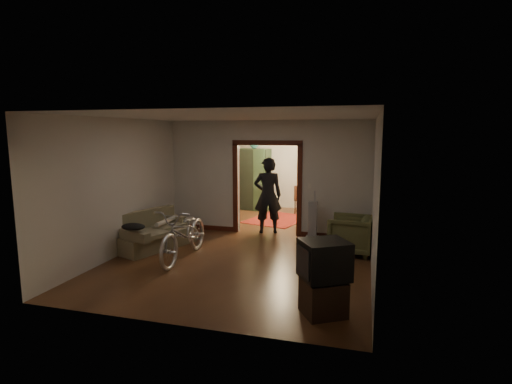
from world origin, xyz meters
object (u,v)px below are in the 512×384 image
at_px(person, 268,195).
at_px(locker, 254,179).
at_px(armchair, 350,234).
at_px(desk, 325,202).
at_px(bicycle, 185,233).
at_px(sofa, 155,229).

distance_m(person, locker, 3.09).
xyz_separation_m(armchair, desk, (-0.97, 4.17, -0.06)).
xyz_separation_m(locker, desk, (2.28, 0.13, -0.66)).
xyz_separation_m(armchair, locker, (-3.25, 4.05, 0.60)).
distance_m(bicycle, person, 2.75).
relative_size(sofa, desk, 1.92).
bearing_deg(sofa, desk, 77.16).
bearing_deg(bicycle, locker, 89.30).
bearing_deg(sofa, locker, 99.42).
relative_size(bicycle, desk, 2.21).
bearing_deg(desk, bicycle, -129.03).
relative_size(armchair, desk, 0.96).
xyz_separation_m(sofa, locker, (0.89, 4.79, 0.59)).
height_order(person, locker, locker).
height_order(armchair, person, person).
bearing_deg(armchair, desk, -162.04).
bearing_deg(bicycle, desk, 66.58).
bearing_deg(desk, armchair, -94.19).
bearing_deg(locker, sofa, -89.52).
bearing_deg(person, locker, -86.36).
xyz_separation_m(bicycle, locker, (-0.09, 5.36, 0.46)).
height_order(bicycle, person, person).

